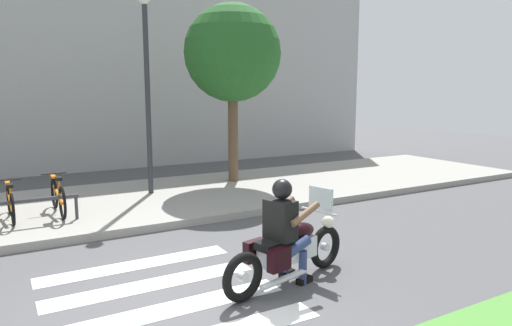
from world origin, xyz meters
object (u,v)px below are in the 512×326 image
bicycle_2 (10,202)px  bicycle_3 (58,196)px  motorcycle (289,250)px  street_lamp (147,78)px  tree_near_rack (232,54)px  rider (285,225)px

bicycle_2 → bicycle_3: bearing=-0.1°
motorcycle → bicycle_3: bearing=115.9°
street_lamp → tree_near_rack: (2.40, 0.40, 0.67)m
rider → street_lamp: 6.05m
motorcycle → bicycle_2: motorcycle is taller
bicycle_2 → street_lamp: 3.92m
motorcycle → street_lamp: street_lamp is taller
rider → bicycle_3: size_ratio=0.88×
tree_near_rack → bicycle_3: bearing=-163.2°
bicycle_2 → street_lamp: size_ratio=0.33×
bicycle_2 → bicycle_3: 0.83m
street_lamp → tree_near_rack: size_ratio=0.99×
bicycle_3 → street_lamp: street_lamp is taller
bicycle_3 → street_lamp: bearing=24.4°
motorcycle → street_lamp: bearing=91.4°
motorcycle → tree_near_rack: (2.26, 6.09, 3.06)m
motorcycle → bicycle_2: size_ratio=1.39×
bicycle_3 → street_lamp: size_ratio=0.34×
street_lamp → rider: bearing=-89.4°
tree_near_rack → bicycle_2: bearing=-165.7°
bicycle_3 → tree_near_rack: tree_near_rack is taller
rider → bicycle_2: bearing=122.7°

